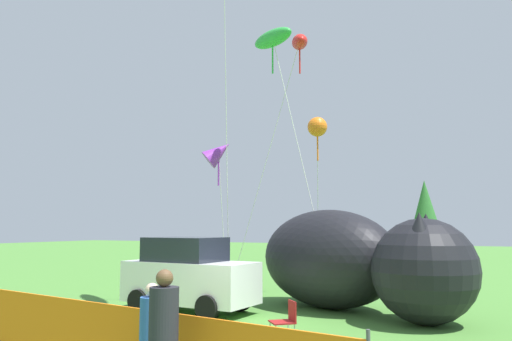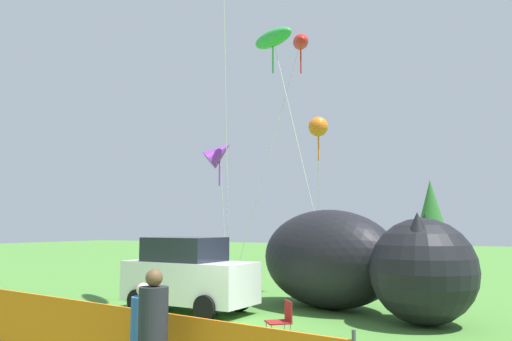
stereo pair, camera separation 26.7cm
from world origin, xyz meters
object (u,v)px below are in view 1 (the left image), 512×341
(folding_chair, at_px, (287,318))
(inflatable_cat, at_px, (351,264))
(parked_car, at_px, (189,275))
(spectator_in_grey_shirt, at_px, (151,333))
(spectator_in_yellow_shirt, at_px, (164,332))
(kite_orange_flower, at_px, (317,128))
(kite_red_lizard, at_px, (299,43))
(kite_green_fish, at_px, (273,39))
(kite_purple_delta, at_px, (219,153))

(folding_chair, relative_size, inflatable_cat, 0.12)
(parked_car, relative_size, folding_chair, 4.63)
(spectator_in_grey_shirt, bearing_deg, spectator_in_yellow_shirt, -39.44)
(parked_car, distance_m, kite_orange_flower, 7.61)
(kite_orange_flower, xyz_separation_m, kite_red_lizard, (-0.83, 0.36, 3.59))
(kite_red_lizard, height_order, kite_green_fish, kite_red_lizard)
(inflatable_cat, bearing_deg, kite_red_lizard, 156.23)
(spectator_in_yellow_shirt, bearing_deg, folding_chair, 89.67)
(folding_chair, xyz_separation_m, kite_purple_delta, (-5.25, 6.13, 4.83))
(kite_green_fish, bearing_deg, kite_purple_delta, 165.47)
(kite_orange_flower, relative_size, kite_green_fish, 0.69)
(kite_purple_delta, bearing_deg, kite_orange_flower, 19.11)
(parked_car, xyz_separation_m, spectator_in_yellow_shirt, (4.01, -6.83, -0.03))
(folding_chair, bearing_deg, kite_red_lizard, -112.76)
(parked_car, xyz_separation_m, folding_chair, (4.04, -2.31, -0.56))
(kite_orange_flower, distance_m, kite_green_fish, 3.68)
(folding_chair, distance_m, kite_red_lizard, 12.36)
(folding_chair, height_order, inflatable_cat, inflatable_cat)
(inflatable_cat, distance_m, kite_orange_flower, 6.05)
(parked_car, bearing_deg, kite_purple_delta, 111.65)
(spectator_in_grey_shirt, bearing_deg, folding_chair, 81.89)
(kite_red_lizard, bearing_deg, spectator_in_grey_shirt, -80.82)
(inflatable_cat, xyz_separation_m, kite_orange_flower, (-2.00, 3.03, 4.83))
(kite_red_lizard, xyz_separation_m, kite_green_fish, (-0.18, -2.27, -0.61))
(folding_chair, bearing_deg, parked_car, -70.32)
(kite_purple_delta, relative_size, kite_green_fish, 0.62)
(parked_car, distance_m, spectator_in_yellow_shirt, 7.93)
(spectator_in_yellow_shirt, height_order, kite_orange_flower, kite_orange_flower)
(inflatable_cat, bearing_deg, spectator_in_yellow_shirt, -65.90)
(spectator_in_grey_shirt, height_order, kite_red_lizard, kite_red_lizard)
(kite_orange_flower, bearing_deg, inflatable_cat, -56.59)
(kite_orange_flower, distance_m, kite_purple_delta, 3.90)
(inflatable_cat, bearing_deg, folding_chair, -68.00)
(spectator_in_yellow_shirt, bearing_deg, kite_green_fish, 104.81)
(folding_chair, relative_size, kite_orange_flower, 0.13)
(spectator_in_grey_shirt, xyz_separation_m, spectator_in_yellow_shirt, (0.55, -0.46, 0.14))
(spectator_in_yellow_shirt, bearing_deg, kite_purple_delta, 116.09)
(inflatable_cat, distance_m, kite_green_fish, 8.45)
(folding_chair, xyz_separation_m, spectator_in_grey_shirt, (-0.58, -4.07, 0.39))
(spectator_in_yellow_shirt, distance_m, kite_red_lizard, 15.28)
(kite_green_fish, bearing_deg, spectator_in_yellow_shirt, -75.19)
(parked_car, bearing_deg, inflatable_cat, 29.09)
(inflatable_cat, relative_size, kite_purple_delta, 1.22)
(spectator_in_yellow_shirt, bearing_deg, kite_orange_flower, 97.83)
(kite_red_lizard, bearing_deg, kite_green_fish, -94.48)
(spectator_in_yellow_shirt, height_order, kite_green_fish, kite_green_fish)
(kite_orange_flower, height_order, kite_red_lizard, kite_red_lizard)
(spectator_in_yellow_shirt, distance_m, kite_orange_flower, 13.09)
(spectator_in_grey_shirt, xyz_separation_m, kite_purple_delta, (-4.67, 10.20, 4.44))
(inflatable_cat, distance_m, kite_purple_delta, 7.07)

